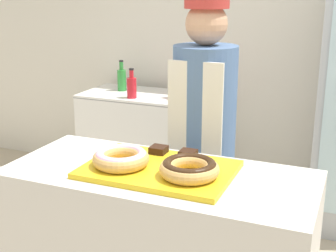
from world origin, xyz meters
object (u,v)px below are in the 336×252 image
(brownie_back_left, at_px, (159,150))
(bottle_green, at_px, (122,79))
(brownie_back_right, at_px, (188,154))
(donut_light_glaze, at_px, (121,157))
(bottle_red, at_px, (176,87))
(serving_tray, at_px, (159,169))
(bottle_red_b, at_px, (132,87))
(bottle_red_b_b, at_px, (185,87))
(donut_chocolate_glaze, at_px, (189,168))
(baker_person, at_px, (203,141))
(chest_freezer, at_px, (147,142))

(brownie_back_left, relative_size, bottle_green, 0.28)
(brownie_back_right, bearing_deg, donut_light_glaze, -137.37)
(donut_light_glaze, xyz_separation_m, bottle_red, (-0.44, 1.75, -0.06))
(serving_tray, distance_m, bottle_red_b, 1.83)
(donut_light_glaze, xyz_separation_m, bottle_red_b_b, (-0.36, 1.72, -0.04))
(brownie_back_right, xyz_separation_m, bottle_green, (-1.21, 1.63, -0.03))
(donut_chocolate_glaze, bearing_deg, donut_light_glaze, 180.00)
(bottle_green, bearing_deg, donut_light_glaze, -61.87)
(serving_tray, xyz_separation_m, donut_light_glaze, (-0.16, -0.05, 0.05))
(donut_light_glaze, relative_size, bottle_red_b_b, 0.91)
(brownie_back_left, height_order, baker_person, baker_person)
(brownie_back_left, bearing_deg, donut_light_glaze, -111.65)
(bottle_red, relative_size, bottle_red_b, 1.00)
(brownie_back_left, height_order, brownie_back_right, same)
(serving_tray, bearing_deg, baker_person, 90.42)
(donut_chocolate_glaze, height_order, brownie_back_right, donut_chocolate_glaze)
(chest_freezer, bearing_deg, serving_tray, -62.97)
(bottle_red, distance_m, bottle_red_b_b, 0.09)
(chest_freezer, distance_m, bottle_green, 0.58)
(baker_person, distance_m, chest_freezer, 1.52)
(serving_tray, distance_m, chest_freezer, 2.03)
(brownie_back_right, height_order, baker_person, baker_person)
(brownie_back_right, relative_size, bottle_red, 0.31)
(chest_freezer, relative_size, bottle_red_b_b, 3.94)
(brownie_back_left, distance_m, chest_freezer, 1.87)
(serving_tray, height_order, baker_person, baker_person)
(brownie_back_left, distance_m, bottle_red_b_b, 1.57)
(brownie_back_left, distance_m, baker_person, 0.46)
(serving_tray, relative_size, bottle_red_b, 2.65)
(bottle_green, bearing_deg, bottle_red_b_b, -10.66)
(donut_chocolate_glaze, xyz_separation_m, brownie_back_right, (-0.08, 0.21, -0.02))
(bottle_red, xyz_separation_m, bottle_red_b, (-0.33, -0.13, -0.00))
(donut_light_glaze, distance_m, bottle_red_b_b, 1.76)
(serving_tray, distance_m, bottle_red_b_b, 1.75)
(brownie_back_left, xyz_separation_m, baker_person, (0.07, 0.44, -0.09))
(donut_light_glaze, bearing_deg, bottle_green, 118.13)
(serving_tray, height_order, bottle_red, bottle_red)
(donut_light_glaze, bearing_deg, chest_freezer, 112.20)
(donut_chocolate_glaze, distance_m, baker_person, 0.68)
(bottle_red, bearing_deg, serving_tray, -70.56)
(brownie_back_left, bearing_deg, baker_person, 81.17)
(baker_person, distance_m, bottle_red_b_b, 1.19)
(bottle_red_b_b, height_order, bottle_green, bottle_red_b_b)
(brownie_back_left, relative_size, bottle_red_b_b, 0.27)
(donut_light_glaze, relative_size, bottle_green, 0.94)
(baker_person, xyz_separation_m, bottle_red_b, (-0.93, 0.97, 0.05))
(baker_person, relative_size, bottle_red, 6.96)
(bottle_green, bearing_deg, brownie_back_left, -56.73)
(donut_light_glaze, bearing_deg, bottle_red, 104.19)
(brownie_back_left, distance_m, bottle_green, 1.95)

